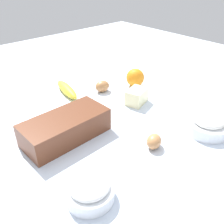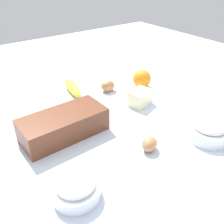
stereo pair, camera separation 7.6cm
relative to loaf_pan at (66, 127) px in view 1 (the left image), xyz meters
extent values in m
cube|color=silver|center=(0.17, -0.03, -0.05)|extent=(2.40, 2.40, 0.02)
cube|color=brown|center=(0.00, 0.00, 0.00)|extent=(0.28, 0.14, 0.08)
cube|color=black|center=(0.00, 0.00, 0.00)|extent=(0.27, 0.12, 0.07)
cylinder|color=white|center=(0.38, -0.29, -0.02)|extent=(0.14, 0.14, 0.04)
torus|color=white|center=(0.38, -0.29, -0.01)|extent=(0.14, 0.14, 0.01)
ellipsoid|color=white|center=(0.38, -0.29, 0.01)|extent=(0.11, 0.11, 0.04)
cylinder|color=white|center=(-0.09, -0.25, -0.02)|extent=(0.12, 0.12, 0.04)
torus|color=white|center=(-0.09, -0.25, -0.01)|extent=(0.12, 0.12, 0.01)
ellipsoid|color=white|center=(-0.09, -0.25, 0.00)|extent=(0.10, 0.10, 0.03)
ellipsoid|color=yellow|center=(0.17, 0.26, -0.02)|extent=(0.08, 0.19, 0.04)
sphere|color=orange|center=(0.45, 0.12, 0.00)|extent=(0.08, 0.08, 0.08)
cube|color=#F4EDB2|center=(0.34, 0.01, -0.01)|extent=(0.10, 0.09, 0.06)
ellipsoid|color=#BB7E4C|center=(0.17, -0.22, -0.02)|extent=(0.07, 0.06, 0.05)
ellipsoid|color=#B17848|center=(0.30, 0.18, -0.02)|extent=(0.07, 0.06, 0.05)
camera|label=1|loc=(-0.33, -0.59, 0.46)|focal=40.08mm
camera|label=2|loc=(-0.27, -0.64, 0.46)|focal=40.08mm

